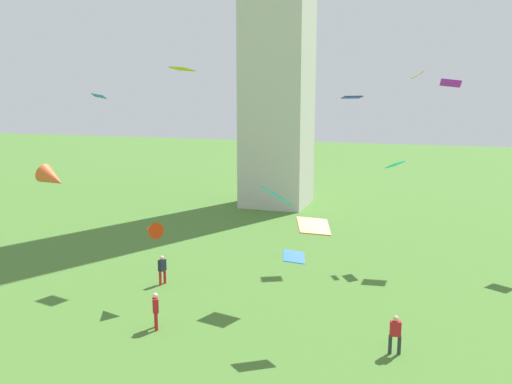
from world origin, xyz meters
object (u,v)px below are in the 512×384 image
at_px(kite_flying_2, 151,230).
at_px(kite_flying_5, 352,97).
at_px(kite_flying_4, 451,83).
at_px(kite_flying_11, 99,96).
at_px(person_1, 395,332).
at_px(kite_flying_3, 276,196).
at_px(kite_flying_9, 294,257).
at_px(kite_flying_10, 395,165).
at_px(kite_flying_8, 182,69).
at_px(kite_flying_1, 53,178).
at_px(person_2, 162,268).
at_px(person_0, 156,309).
at_px(kite_flying_0, 418,75).
at_px(kite_flying_6, 314,226).

relative_size(kite_flying_2, kite_flying_5, 1.02).
relative_size(kite_flying_4, kite_flying_11, 1.37).
bearing_deg(person_1, kite_flying_2, -21.13).
xyz_separation_m(kite_flying_3, kite_flying_9, (2.78, -6.84, -1.15)).
bearing_deg(kite_flying_5, kite_flying_10, -47.59).
bearing_deg(kite_flying_3, person_1, -9.99).
bearing_deg(person_1, kite_flying_8, -42.92).
bearing_deg(kite_flying_5, kite_flying_9, -115.96).
relative_size(kite_flying_1, kite_flying_4, 1.33).
height_order(kite_flying_2, kite_flying_3, kite_flying_3).
height_order(kite_flying_1, kite_flying_2, kite_flying_1).
height_order(kite_flying_3, kite_flying_9, kite_flying_3).
bearing_deg(kite_flying_2, kite_flying_1, -32.62).
distance_m(person_2, kite_flying_10, 16.50).
height_order(person_0, kite_flying_8, kite_flying_8).
xyz_separation_m(kite_flying_2, kite_flying_9, (9.08, -4.37, 0.66)).
distance_m(kite_flying_0, kite_flying_6, 18.56).
bearing_deg(kite_flying_8, kite_flying_3, -12.06).
bearing_deg(kite_flying_10, kite_flying_0, 120.41).
bearing_deg(person_1, person_2, -29.61).
xyz_separation_m(kite_flying_1, kite_flying_5, (13.43, 14.39, 4.19)).
relative_size(kite_flying_3, kite_flying_5, 1.14).
height_order(person_0, person_2, person_0).
bearing_deg(kite_flying_11, kite_flying_10, 0.97).
bearing_deg(kite_flying_0, kite_flying_6, -50.53).
bearing_deg(person_0, kite_flying_10, 113.59).
bearing_deg(kite_flying_11, kite_flying_3, -28.32).
height_order(kite_flying_2, kite_flying_8, kite_flying_8).
bearing_deg(kite_flying_9, kite_flying_2, 131.63).
relative_size(person_0, kite_flying_10, 1.34).
xyz_separation_m(kite_flying_1, kite_flying_10, (16.60, 13.21, -0.21)).
height_order(kite_flying_1, kite_flying_6, kite_flying_1).
relative_size(kite_flying_6, kite_flying_11, 1.62).
relative_size(person_2, kite_flying_2, 1.12).
bearing_deg(kite_flying_5, kite_flying_1, -160.17).
xyz_separation_m(kite_flying_1, kite_flying_2, (4.70, 1.86, -2.86)).
height_order(person_0, kite_flying_10, kite_flying_10).
height_order(kite_flying_2, kite_flying_4, kite_flying_4).
bearing_deg(kite_flying_2, kite_flying_4, 169.77).
bearing_deg(kite_flying_6, kite_flying_10, 48.36).
relative_size(kite_flying_2, kite_flying_9, 1.64).
bearing_deg(kite_flying_2, kite_flying_3, 147.24).
relative_size(person_1, kite_flying_5, 1.14).
xyz_separation_m(person_2, kite_flying_1, (-4.01, -4.15, 5.83)).
relative_size(kite_flying_3, kite_flying_6, 1.06).
relative_size(person_0, person_2, 1.03).
distance_m(kite_flying_0, kite_flying_11, 22.91).
bearing_deg(kite_flying_10, kite_flying_1, -95.84).
xyz_separation_m(person_1, kite_flying_6, (-3.83, 0.57, 4.30)).
xyz_separation_m(kite_flying_1, kite_flying_4, (19.79, 16.40, 5.13)).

